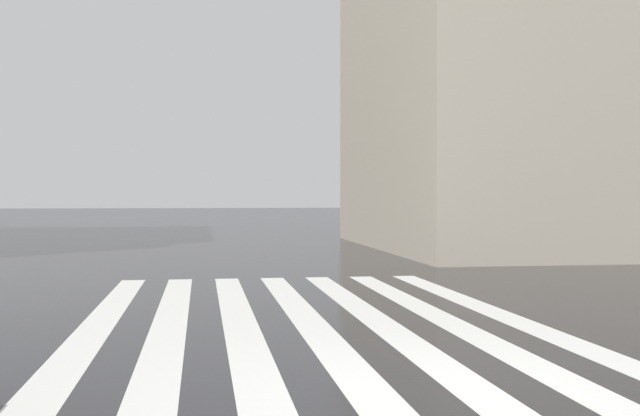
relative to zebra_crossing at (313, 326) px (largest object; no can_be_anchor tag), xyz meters
name	(u,v)px	position (x,y,z in m)	size (l,w,h in m)	color
ground_plane	(465,395)	(-4.00, -0.85, 0.00)	(220.00, 220.00, 0.00)	black
zebra_crossing	(313,326)	(0.00, 0.00, 0.00)	(13.00, 6.50, 0.01)	silver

